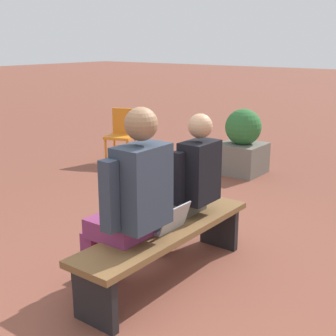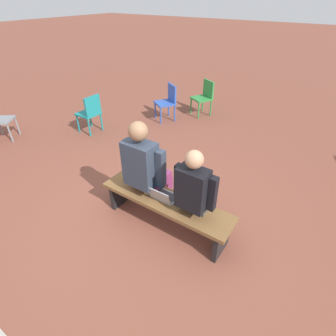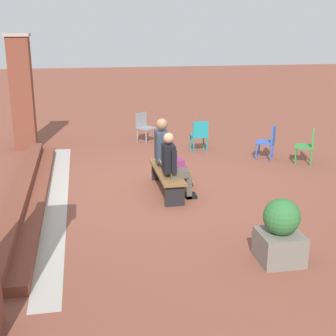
{
  "view_description": "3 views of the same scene",
  "coord_description": "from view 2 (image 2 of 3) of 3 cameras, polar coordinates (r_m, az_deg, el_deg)",
  "views": [
    {
      "loc": [
        2.41,
        1.89,
        1.87
      ],
      "look_at": [
        -0.71,
        -0.48,
        0.8
      ],
      "focal_mm": 50.0,
      "sensor_mm": 36.0,
      "label": 1
    },
    {
      "loc": [
        -1.75,
        1.89,
        2.64
      ],
      "look_at": [
        -0.37,
        -0.16,
        0.96
      ],
      "focal_mm": 28.0,
      "sensor_mm": 36.0,
      "label": 2
    },
    {
      "loc": [
        -9.1,
        1.42,
        3.22
      ],
      "look_at": [
        -0.73,
        -0.13,
        0.63
      ],
      "focal_mm": 50.0,
      "sensor_mm": 36.0,
      "label": 3
    }
  ],
  "objects": [
    {
      "name": "ground_plane",
      "position": [
        3.69,
        -6.28,
        -11.88
      ],
      "size": [
        60.0,
        60.0,
        0.0
      ],
      "primitive_type": "plane",
      "color": "brown"
    },
    {
      "name": "bench",
      "position": [
        3.41,
        -0.54,
        -8.04
      ],
      "size": [
        1.8,
        0.44,
        0.45
      ],
      "color": "brown",
      "rests_on": "ground"
    },
    {
      "name": "person_student",
      "position": [
        3.07,
        6.17,
        -5.26
      ],
      "size": [
        0.52,
        0.66,
        1.31
      ],
      "color": "#4C473D",
      "rests_on": "ground"
    },
    {
      "name": "person_adult",
      "position": [
        3.37,
        -4.68,
        -0.03
      ],
      "size": [
        0.6,
        0.76,
        1.44
      ],
      "color": "#7F2D5B",
      "rests_on": "ground"
    },
    {
      "name": "laptop",
      "position": [
        3.32,
        -1.04,
        -6.12
      ],
      "size": [
        0.32,
        0.29,
        0.21
      ],
      "color": "#9EA0A5",
      "rests_on": "bench"
    },
    {
      "name": "plastic_chair_by_pillar",
      "position": [
        6.02,
        -16.58,
        11.68
      ],
      "size": [
        0.42,
        0.42,
        0.84
      ],
      "color": "teal",
      "rests_on": "ground"
    },
    {
      "name": "plastic_chair_near_bench_right",
      "position": [
        6.45,
        -0.06,
        14.55
      ],
      "size": [
        0.58,
        0.58,
        0.84
      ],
      "color": "#2D56B7",
      "rests_on": "ground"
    },
    {
      "name": "plastic_chair_far_left",
      "position": [
        6.82,
        7.87,
        15.34
      ],
      "size": [
        0.57,
        0.57,
        0.84
      ],
      "color": "#2D893D",
      "rests_on": "ground"
    }
  ]
}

